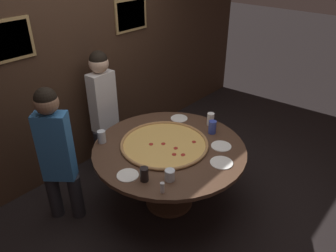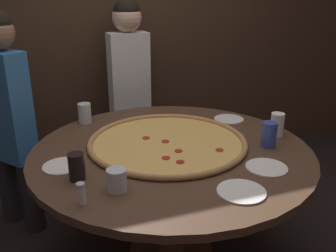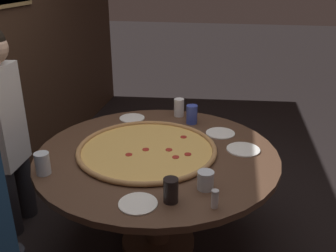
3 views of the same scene
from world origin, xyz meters
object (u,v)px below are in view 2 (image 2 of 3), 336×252
drink_cup_front_edge (85,113)px  white_plate_left_side (241,191)px  white_plate_beside_cup (267,167)px  drink_cup_near_right (117,180)px  drink_cup_by_shaker (269,135)px  white_plate_near_front (229,119)px  condiment_shaker (81,194)px  white_plate_far_back (63,166)px  giant_pizza (167,142)px  diner_centre_back (129,82)px  dining_table (171,169)px  diner_far_left (8,112)px  drink_cup_far_right (77,167)px  drink_cup_near_left (277,125)px

drink_cup_front_edge → white_plate_left_side: 1.25m
white_plate_beside_cup → drink_cup_front_edge: bearing=127.4°
drink_cup_near_right → drink_cup_by_shaker: (0.91, 0.18, 0.02)m
drink_cup_front_edge → white_plate_left_side: size_ratio=0.60×
white_plate_near_front → condiment_shaker: bearing=-146.6°
white_plate_far_back → drink_cup_by_shaker: bearing=-7.2°
white_plate_near_front → white_plate_beside_cup: bearing=-104.0°
giant_pizza → drink_cup_by_shaker: size_ratio=6.33×
white_plate_left_side → drink_cup_by_shaker: bearing=44.0°
drink_cup_front_edge → diner_centre_back: size_ratio=0.09×
white_plate_beside_cup → diner_centre_back: bearing=101.8°
condiment_shaker → white_plate_near_front: bearing=33.4°
white_plate_far_back → dining_table: bearing=2.2°
diner_far_left → giant_pizza: bearing=-164.9°
giant_pizza → condiment_shaker: (-0.55, -0.47, 0.04)m
drink_cup_far_right → white_plate_far_back: 0.18m
white_plate_far_back → condiment_shaker: bearing=-83.6°
white_plate_left_side → white_plate_far_back: size_ratio=1.09×
diner_far_left → diner_centre_back: 0.99m
drink_cup_near_left → drink_cup_far_right: bearing=-173.5°
drink_cup_by_shaker → white_plate_near_front: (0.01, 0.48, -0.07)m
drink_cup_far_right → white_plate_near_front: bearing=24.6°
giant_pizza → white_plate_far_back: bearing=-171.3°
giant_pizza → drink_cup_near_left: size_ratio=6.39×
dining_table → white_plate_left_side: size_ratio=7.18×
drink_cup_far_right → condiment_shaker: bearing=-92.9°
giant_pizza → diner_centre_back: bearing=87.3°
dining_table → white_plate_near_front: size_ratio=7.89×
diner_centre_back → condiment_shaker: bearing=65.8°
drink_cup_near_right → drink_cup_front_edge: 0.93m
white_plate_near_front → drink_cup_far_right: bearing=-155.4°
giant_pizza → white_plate_near_front: giant_pizza is taller
drink_cup_front_edge → dining_table: bearing=-56.5°
dining_table → white_plate_beside_cup: bearing=-47.4°
drink_cup_far_right → drink_cup_by_shaker: size_ratio=0.91×
dining_table → drink_cup_front_edge: bearing=123.5°
drink_cup_by_shaker → white_plate_far_back: size_ratio=0.72×
drink_cup_far_right → white_plate_beside_cup: size_ratio=0.63×
drink_cup_front_edge → drink_cup_by_shaker: size_ratio=0.91×
white_plate_far_back → diner_far_left: bearing=110.3°
condiment_shaker → dining_table: bearing=36.2°
drink_cup_near_right → white_plate_beside_cup: 0.75m
white_plate_near_front → drink_cup_front_edge: bearing=163.2°
giant_pizza → drink_cup_near_left: drink_cup_near_left is taller
drink_cup_near_right → white_plate_left_side: drink_cup_near_right is taller
drink_cup_near_left → white_plate_beside_cup: size_ratio=0.69×
dining_table → drink_cup_near_right: (-0.39, -0.34, 0.18)m
drink_cup_near_right → white_plate_near_front: 1.13m
drink_cup_near_left → white_plate_left_side: size_ratio=0.65×
drink_cup_far_right → white_plate_near_front: (1.07, 0.49, -0.06)m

